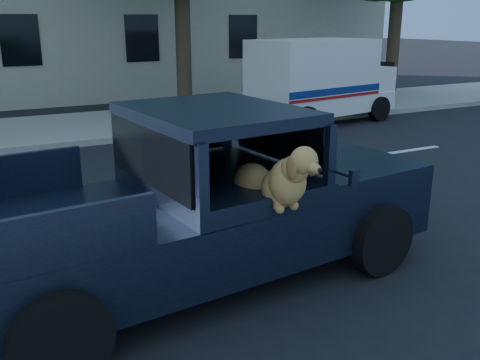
{
  "coord_description": "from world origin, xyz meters",
  "views": [
    {
      "loc": [
        -0.87,
        -5.25,
        2.86
      ],
      "look_at": [
        1.62,
        -0.46,
        1.22
      ],
      "focal_mm": 40.0,
      "sensor_mm": 36.0,
      "label": 1
    }
  ],
  "objects": [
    {
      "name": "far_sidewalk",
      "position": [
        0.0,
        9.2,
        0.07
      ],
      "size": [
        60.0,
        4.0,
        0.15
      ],
      "primitive_type": "cube",
      "color": "gray",
      "rests_on": "ground"
    },
    {
      "name": "pickup_truck",
      "position": [
        1.18,
        -0.09,
        0.66
      ],
      "size": [
        5.62,
        2.96,
        1.94
      ],
      "rotation": [
        0.0,
        0.0,
        0.1
      ],
      "color": "black",
      "rests_on": "ground"
    },
    {
      "name": "lane_stripes",
      "position": [
        2.0,
        3.4,
        0.01
      ],
      "size": [
        21.6,
        0.14,
        0.01
      ],
      "primitive_type": null,
      "color": "silver",
      "rests_on": "ground"
    },
    {
      "name": "mail_truck",
      "position": [
        8.17,
        7.27,
        1.01
      ],
      "size": [
        4.49,
        2.74,
        2.32
      ],
      "rotation": [
        0.0,
        0.0,
        0.17
      ],
      "color": "silver",
      "rests_on": "ground"
    },
    {
      "name": "ground",
      "position": [
        0.0,
        0.0,
        0.0
      ],
      "size": [
        120.0,
        120.0,
        0.0
      ],
      "primitive_type": "plane",
      "color": "black",
      "rests_on": "ground"
    }
  ]
}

